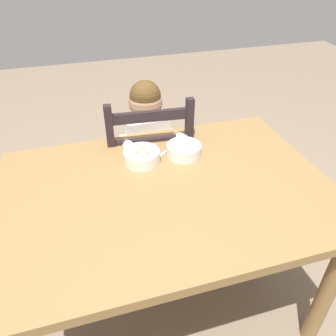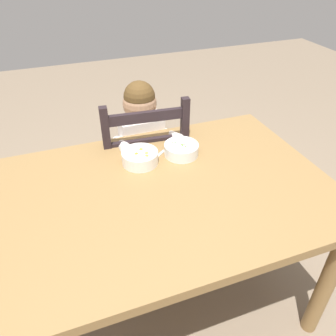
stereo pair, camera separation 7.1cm
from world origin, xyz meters
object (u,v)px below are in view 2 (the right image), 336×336
object	(u,v)px
dining_chair	(143,171)
bowl_of_peas	(181,149)
dining_table	(168,207)
spoon	(153,160)
bowl_of_carrots	(140,157)
child_figure	(143,143)

from	to	relation	value
dining_chair	bowl_of_peas	xyz separation A→B (m)	(0.10, -0.30, 0.30)
dining_table	bowl_of_peas	distance (m)	0.28
dining_chair	dining_table	bearing A→B (deg)	-94.17
bowl_of_peas	spoon	bearing A→B (deg)	-178.89
bowl_of_carrots	spoon	bearing A→B (deg)	-2.61
child_figure	bowl_of_carrots	size ratio (longest dim) A/B	6.18
bowl_of_carrots	spoon	xyz separation A→B (m)	(0.06, -0.00, -0.03)
dining_table	bowl_of_peas	bearing A→B (deg)	56.29
spoon	dining_chair	bearing A→B (deg)	83.27
dining_table	dining_chair	bearing A→B (deg)	85.83
dining_table	child_figure	bearing A→B (deg)	85.25
dining_chair	bowl_of_peas	world-z (taller)	dining_chair
spoon	child_figure	bearing A→B (deg)	82.22
child_figure	bowl_of_carrots	xyz separation A→B (m)	(-0.10, -0.29, 0.12)
child_figure	spoon	xyz separation A→B (m)	(-0.04, -0.29, 0.09)
bowl_of_peas	bowl_of_carrots	world-z (taller)	bowl_of_carrots
dining_table	child_figure	xyz separation A→B (m)	(0.04, 0.50, 0.01)
dining_chair	child_figure	world-z (taller)	child_figure
dining_chair	child_figure	bearing A→B (deg)	-61.59
child_figure	dining_table	bearing A→B (deg)	-94.75
dining_table	bowl_of_carrots	bearing A→B (deg)	104.98
dining_table	bowl_of_carrots	xyz separation A→B (m)	(-0.06, 0.21, 0.13)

